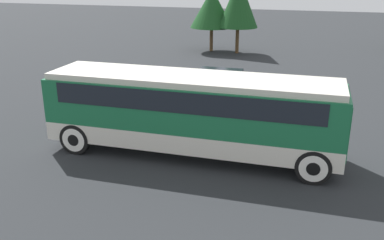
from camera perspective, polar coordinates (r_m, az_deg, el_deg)
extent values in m
plane|color=#26282B|center=(16.28, 0.00, -4.54)|extent=(120.00, 120.00, 0.00)
cube|color=silver|center=(15.95, 0.00, -1.76)|extent=(10.74, 2.54, 0.70)
cube|color=#19663D|center=(15.56, 0.00, 2.22)|extent=(10.74, 2.54, 1.63)
cube|color=black|center=(15.45, 0.00, 3.63)|extent=(9.45, 2.58, 0.73)
cube|color=beige|center=(15.31, 0.00, 5.52)|extent=(10.52, 2.34, 0.22)
cube|color=#19663D|center=(15.12, 19.36, -0.40)|extent=(0.36, 2.44, 1.86)
cylinder|color=black|center=(14.45, 15.87, -6.07)|extent=(1.18, 0.28, 1.18)
cylinder|color=silver|center=(14.45, 15.87, -6.07)|extent=(0.92, 0.30, 0.92)
cylinder|color=black|center=(14.45, 15.87, -6.07)|extent=(0.45, 0.32, 0.45)
cylinder|color=black|center=(16.58, 16.04, -2.68)|extent=(1.18, 0.28, 1.18)
cylinder|color=silver|center=(16.58, 16.04, -2.68)|extent=(0.92, 0.30, 0.92)
cylinder|color=black|center=(16.58, 16.04, -2.68)|extent=(0.45, 0.32, 0.45)
cylinder|color=black|center=(16.70, -15.31, -2.45)|extent=(1.18, 0.28, 1.18)
cylinder|color=silver|center=(16.70, -15.31, -2.45)|extent=(0.92, 0.30, 0.92)
cylinder|color=black|center=(16.70, -15.31, -2.45)|extent=(0.45, 0.32, 0.45)
cylinder|color=black|center=(18.58, -11.67, 0.12)|extent=(1.18, 0.28, 1.18)
cylinder|color=silver|center=(18.58, -11.67, 0.12)|extent=(0.92, 0.30, 0.92)
cylinder|color=black|center=(18.58, -11.67, 0.12)|extent=(0.45, 0.32, 0.45)
cube|color=#BCBCC1|center=(23.79, 4.08, 4.66)|extent=(4.62, 1.89, 0.61)
cube|color=black|center=(23.69, 3.67, 5.99)|extent=(2.40, 1.70, 0.51)
cylinder|color=black|center=(22.73, 8.24, 3.19)|extent=(0.61, 0.22, 0.61)
cylinder|color=black|center=(22.73, 8.24, 3.19)|extent=(0.23, 0.26, 0.23)
cylinder|color=black|center=(24.36, 8.83, 4.28)|extent=(0.61, 0.22, 0.61)
cylinder|color=black|center=(24.36, 8.83, 4.28)|extent=(0.23, 0.26, 0.23)
cylinder|color=black|center=(23.50, -0.87, 3.95)|extent=(0.61, 0.22, 0.61)
cylinder|color=black|center=(23.50, -0.87, 3.95)|extent=(0.23, 0.26, 0.23)
cylinder|color=black|center=(25.09, 0.27, 4.97)|extent=(0.61, 0.22, 0.61)
cylinder|color=black|center=(25.09, 0.27, 4.97)|extent=(0.23, 0.26, 0.23)
cube|color=black|center=(21.79, -2.27, 3.25)|extent=(4.30, 1.86, 0.57)
cube|color=black|center=(21.70, -2.72, 4.69)|extent=(2.24, 1.67, 0.53)
cylinder|color=black|center=(20.62, 1.52, 1.69)|extent=(0.63, 0.22, 0.63)
cylinder|color=black|center=(20.62, 1.52, 1.69)|extent=(0.24, 0.26, 0.24)
cylinder|color=black|center=(22.17, 2.62, 2.98)|extent=(0.63, 0.22, 0.63)
cylinder|color=black|center=(22.17, 2.62, 2.98)|extent=(0.24, 0.26, 0.24)
cylinder|color=black|center=(21.69, -7.26, 2.46)|extent=(0.63, 0.22, 0.63)
cylinder|color=black|center=(21.69, -7.26, 2.46)|extent=(0.24, 0.26, 0.24)
cylinder|color=black|center=(23.18, -5.63, 3.64)|extent=(0.63, 0.22, 0.63)
cylinder|color=black|center=(23.18, -5.63, 3.64)|extent=(0.24, 0.26, 0.24)
cylinder|color=brown|center=(35.76, 6.04, 10.53)|extent=(0.28, 0.28, 2.11)
cone|color=#19471E|center=(35.41, 6.22, 15.34)|extent=(3.20, 3.20, 3.91)
cylinder|color=brown|center=(36.58, 2.59, 10.71)|extent=(0.28, 0.28, 1.97)
cone|color=#19471E|center=(36.27, 2.66, 14.69)|extent=(3.54, 3.54, 3.13)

